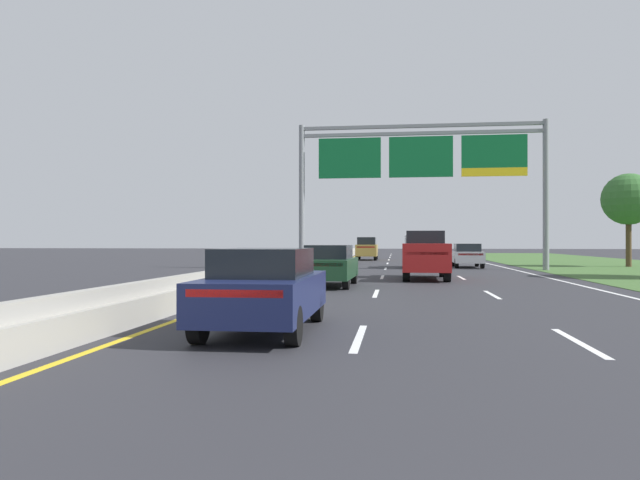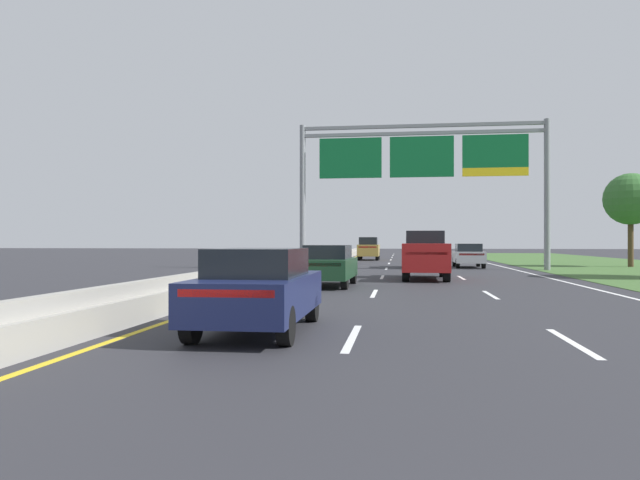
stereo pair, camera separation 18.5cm
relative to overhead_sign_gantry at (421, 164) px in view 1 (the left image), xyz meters
The scene contains 11 objects.
ground_plane 6.60m from the overhead_sign_gantry, 101.31° to the right, with size 220.00×220.00×0.00m, color #2B2B30.
lane_striping 6.72m from the overhead_sign_gantry, 98.71° to the right, with size 11.96×106.00×0.01m.
median_barrier_concrete 9.31m from the overhead_sign_gantry, 167.73° to the right, with size 0.60×110.00×0.85m.
overhead_sign_gantry is the anchor object (origin of this frame).
pickup_truck_red 10.62m from the overhead_sign_gantry, 91.03° to the right, with size 2.14×5.45×2.20m.
car_white_centre_lane_suv 5.85m from the overhead_sign_gantry, 91.54° to the left, with size 1.96×4.73×2.11m.
car_silver_right_lane_sedan 7.33m from the overhead_sign_gantry, 47.99° to the left, with size 1.90×4.43×1.57m.
car_navy_left_lane_sedan 26.40m from the overhead_sign_gantry, 98.83° to the right, with size 1.84×4.41×1.57m.
car_gold_left_lane_suv 19.72m from the overhead_sign_gantry, 102.70° to the left, with size 1.91×4.71×2.11m.
car_darkgreen_left_lane_sedan 15.65m from the overhead_sign_gantry, 105.98° to the right, with size 1.92×4.44×1.57m.
roadside_tree_far 15.21m from the overhead_sign_gantry, 21.68° to the left, with size 3.46×3.46×6.30m.
Camera 1 is at (-1.20, 0.07, 1.70)m, focal length 33.19 mm.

